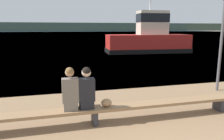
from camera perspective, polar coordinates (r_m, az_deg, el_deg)
The scene contains 8 objects.
water_surface at distance 128.09m, azimuth -13.94°, elevation 9.49°, with size 240.00×240.00×0.00m, color #426B8E.
far_shoreline at distance 192.00m, azimuth -14.29°, elevation 10.87°, with size 600.00×12.00×6.92m, color #384233.
bench_main at distance 5.62m, azimuth -4.60°, elevation -10.46°, with size 8.04×0.43×0.43m.
person_left at distance 5.38m, azimuth -10.86°, elevation -5.50°, with size 0.39×0.40×1.07m.
person_right at distance 5.42m, azimuth -6.67°, elevation -5.21°, with size 0.39×0.40×1.06m.
shopping_bag at distance 5.61m, azimuth -1.46°, elevation -8.55°, with size 0.27×0.23×0.21m.
tugboat_red at distance 22.14m, azimuth 9.59°, elevation 7.83°, with size 8.44×3.32×6.96m.
deck_lamp_post at distance 9.24m, azimuth 26.82°, elevation 8.59°, with size 0.24×0.24×3.62m.
Camera 1 is at (-1.94, -1.75, 2.40)m, focal length 35.00 mm.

